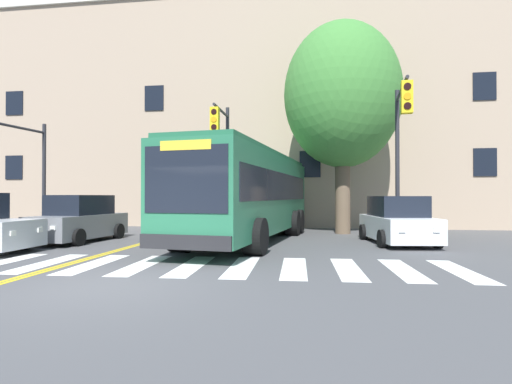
% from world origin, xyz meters
% --- Properties ---
extents(ground_plane, '(120.00, 120.00, 0.00)m').
position_xyz_m(ground_plane, '(0.00, 0.00, 0.00)').
color(ground_plane, '#4C4C4F').
extents(crosswalk, '(15.59, 3.48, 0.01)m').
position_xyz_m(crosswalk, '(-0.35, 2.27, 0.00)').
color(crosswalk, white).
rests_on(crosswalk, ground).
extents(lane_line_yellow_inner, '(0.12, 36.00, 0.01)m').
position_xyz_m(lane_line_yellow_inner, '(-2.30, 16.27, 0.00)').
color(lane_line_yellow_inner, gold).
rests_on(lane_line_yellow_inner, ground).
extents(lane_line_yellow_outer, '(0.12, 36.00, 0.01)m').
position_xyz_m(lane_line_yellow_outer, '(-2.14, 16.27, 0.00)').
color(lane_line_yellow_outer, gold).
rests_on(lane_line_yellow_outer, ground).
extents(city_bus, '(3.95, 11.45, 3.33)m').
position_xyz_m(city_bus, '(1.48, 7.86, 1.79)').
color(city_bus, '#28704C').
rests_on(city_bus, ground).
extents(car_grey_near_lane, '(2.12, 4.17, 1.74)m').
position_xyz_m(car_grey_near_lane, '(-4.82, 6.81, 0.80)').
color(car_grey_near_lane, slate).
rests_on(car_grey_near_lane, ground).
extents(car_white_far_lane, '(2.36, 4.24, 1.70)m').
position_xyz_m(car_white_far_lane, '(6.83, 7.80, 0.79)').
color(car_white_far_lane, white).
rests_on(car_white_far_lane, ground).
extents(car_black_behind_bus, '(2.69, 5.00, 2.25)m').
position_xyz_m(car_black_behind_bus, '(1.41, 15.98, 1.07)').
color(car_black_behind_bus, black).
rests_on(car_black_behind_bus, ground).
extents(traffic_light_near_corner, '(0.58, 3.23, 5.75)m').
position_xyz_m(traffic_light_near_corner, '(6.90, 7.46, 3.86)').
color(traffic_light_near_corner, '#28282D').
rests_on(traffic_light_near_corner, ground).
extents(traffic_light_far_corner, '(0.65, 4.11, 4.89)m').
position_xyz_m(traffic_light_far_corner, '(-8.09, 7.26, 3.34)').
color(traffic_light_far_corner, '#28282D').
rests_on(traffic_light_far_corner, ground).
extents(traffic_light_overhead, '(0.34, 2.60, 5.71)m').
position_xyz_m(traffic_light_overhead, '(0.01, 9.59, 3.79)').
color(traffic_light_overhead, '#28282D').
rests_on(traffic_light_overhead, ground).
extents(street_tree_curbside_large, '(7.28, 7.36, 9.59)m').
position_xyz_m(street_tree_curbside_large, '(5.18, 11.38, 6.26)').
color(street_tree_curbside_large, brown).
rests_on(street_tree_curbside_large, ground).
extents(building_facade, '(43.27, 9.86, 13.58)m').
position_xyz_m(building_facade, '(3.70, 19.05, 6.80)').
color(building_facade, tan).
rests_on(building_facade, ground).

